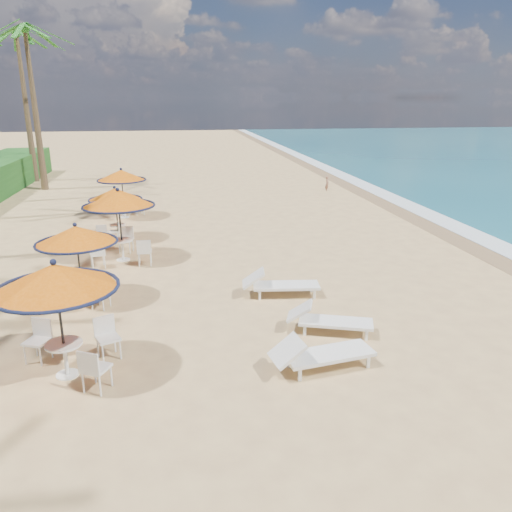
{
  "coord_description": "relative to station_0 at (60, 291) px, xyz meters",
  "views": [
    {
      "loc": [
        -2.7,
        -9.57,
        5.39
      ],
      "look_at": [
        -0.58,
        3.42,
        1.2
      ],
      "focal_mm": 35.0,
      "sensor_mm": 36.0,
      "label": 1
    }
  ],
  "objects": [
    {
      "name": "ground",
      "position": [
        5.01,
        0.1,
        -1.82
      ],
      "size": [
        160.0,
        160.0,
        0.0
      ],
      "primitive_type": "plane",
      "color": "tan",
      "rests_on": "ground"
    },
    {
      "name": "foam_strip",
      "position": [
        14.31,
        10.1,
        -1.82
      ],
      "size": [
        1.2,
        140.0,
        0.04
      ],
      "primitive_type": "cube",
      "color": "white",
      "rests_on": "ground"
    },
    {
      "name": "wetsand_band",
      "position": [
        13.41,
        10.1,
        -1.82
      ],
      "size": [
        1.4,
        140.0,
        0.02
      ],
      "primitive_type": "cube",
      "color": "olive",
      "rests_on": "ground"
    },
    {
      "name": "station_0",
      "position": [
        0.0,
        0.0,
        0.0
      ],
      "size": [
        2.39,
        2.39,
        2.49
      ],
      "color": "black",
      "rests_on": "ground"
    },
    {
      "name": "station_1",
      "position": [
        -0.39,
        3.86,
        -0.17
      ],
      "size": [
        2.16,
        2.16,
        2.25
      ],
      "color": "black",
      "rests_on": "ground"
    },
    {
      "name": "station_2",
      "position": [
        0.41,
        7.51,
        0.03
      ],
      "size": [
        2.43,
        2.47,
        2.54
      ],
      "color": "black",
      "rests_on": "ground"
    },
    {
      "name": "station_3",
      "position": [
        -0.05,
        10.19,
        -0.18
      ],
      "size": [
        2.06,
        2.06,
        2.15
      ],
      "color": "black",
      "rests_on": "ground"
    },
    {
      "name": "station_4",
      "position": [
        -0.08,
        14.25,
        -0.11
      ],
      "size": [
        2.24,
        2.24,
        2.34
      ],
      "color": "black",
      "rests_on": "ground"
    },
    {
      "name": "lounger_near",
      "position": [
        5.06,
        -0.63,
        -1.45
      ],
      "size": [
        2.28,
        1.04,
        0.79
      ],
      "rotation": [
        0.0,
        0.0,
        0.17
      ],
      "color": "white",
      "rests_on": "ground"
    },
    {
      "name": "lounger_mid",
      "position": [
        5.73,
        0.99,
        -1.48
      ],
      "size": [
        2.13,
        1.27,
        0.73
      ],
      "rotation": [
        0.0,
        0.0,
        -0.33
      ],
      "color": "white",
      "rests_on": "ground"
    },
    {
      "name": "lounger_far",
      "position": [
        5.05,
        3.46,
        -1.46
      ],
      "size": [
        2.24,
        0.93,
        0.78
      ],
      "rotation": [
        0.0,
        0.0,
        -0.12
      ],
      "color": "white",
      "rests_on": "ground"
    },
    {
      "name": "palm_6",
      "position": [
        -5.6,
        22.7,
        6.76
      ],
      "size": [
        5.0,
        5.0,
        9.39
      ],
      "color": "brown",
      "rests_on": "ground"
    },
    {
      "name": "palm_7",
      "position": [
        -6.98,
        26.21,
        6.88
      ],
      "size": [
        5.0,
        5.0,
        9.51
      ],
      "color": "brown",
      "rests_on": "ground"
    },
    {
      "name": "person",
      "position": [
        11.35,
        19.35,
        -1.35
      ],
      "size": [
        0.33,
        0.4,
        0.95
      ],
      "primitive_type": "imported",
      "rotation": [
        0.0,
        0.0,
        1.23
      ],
      "color": "#97654D",
      "rests_on": "ground"
    }
  ]
}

